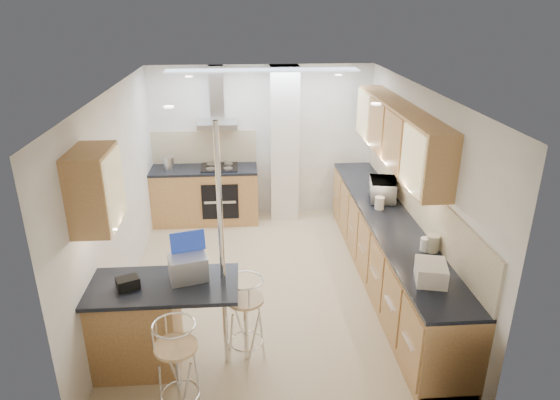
{
  "coord_description": "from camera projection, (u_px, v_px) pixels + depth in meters",
  "views": [
    {
      "loc": [
        -0.3,
        -5.59,
        3.44
      ],
      "look_at": [
        0.13,
        0.2,
        1.1
      ],
      "focal_mm": 32.0,
      "sensor_mm": 36.0,
      "label": 1
    }
  ],
  "objects": [
    {
      "name": "ground",
      "position": [
        271.0,
        284.0,
        6.47
      ],
      "size": [
        4.8,
        4.8,
        0.0
      ],
      "primitive_type": "plane",
      "color": "#D0B08B",
      "rests_on": "ground"
    },
    {
      "name": "room_shell",
      "position": [
        294.0,
        162.0,
        6.27
      ],
      "size": [
        3.64,
        4.84,
        2.51
      ],
      "color": "silver",
      "rests_on": "ground"
    },
    {
      "name": "right_counter",
      "position": [
        387.0,
        249.0,
        6.4
      ],
      "size": [
        0.63,
        4.4,
        0.92
      ],
      "color": "#A26740",
      "rests_on": "ground"
    },
    {
      "name": "back_counter",
      "position": [
        206.0,
        195.0,
        8.18
      ],
      "size": [
        1.7,
        0.63,
        0.92
      ],
      "color": "#A26740",
      "rests_on": "ground"
    },
    {
      "name": "peninsula",
      "position": [
        164.0,
        325.0,
        4.88
      ],
      "size": [
        1.47,
        0.72,
        0.94
      ],
      "color": "#A26740",
      "rests_on": "ground"
    },
    {
      "name": "microwave",
      "position": [
        383.0,
        190.0,
        6.71
      ],
      "size": [
        0.42,
        0.55,
        0.28
      ],
      "primitive_type": "imported",
      "rotation": [
        0.0,
        0.0,
        1.39
      ],
      "color": "white",
      "rests_on": "right_counter"
    },
    {
      "name": "laptop",
      "position": [
        188.0,
        268.0,
        4.75
      ],
      "size": [
        0.41,
        0.35,
        0.24
      ],
      "primitive_type": "cube",
      "rotation": [
        0.0,
        0.0,
        0.27
      ],
      "color": "#9EA1A5",
      "rests_on": "peninsula"
    },
    {
      "name": "bag",
      "position": [
        128.0,
        283.0,
        4.62
      ],
      "size": [
        0.24,
        0.22,
        0.11
      ],
      "primitive_type": "cube",
      "rotation": [
        0.0,
        0.0,
        0.43
      ],
      "color": "black",
      "rests_on": "peninsula"
    },
    {
      "name": "bar_stool_near",
      "position": [
        178.0,
        370.0,
        4.29
      ],
      "size": [
        0.51,
        0.51,
        0.96
      ],
      "primitive_type": null,
      "rotation": [
        0.0,
        0.0,
        -0.4
      ],
      "color": "tan",
      "rests_on": "ground"
    },
    {
      "name": "bar_stool_end",
      "position": [
        246.0,
        320.0,
        4.96
      ],
      "size": [
        0.5,
        0.5,
        0.95
      ],
      "primitive_type": null,
      "rotation": [
        0.0,
        0.0,
        1.18
      ],
      "color": "tan",
      "rests_on": "ground"
    },
    {
      "name": "jar_a",
      "position": [
        379.0,
        203.0,
        6.42
      ],
      "size": [
        0.15,
        0.15,
        0.16
      ],
      "primitive_type": "cylinder",
      "rotation": [
        0.0,
        0.0,
        0.36
      ],
      "color": "beige",
      "rests_on": "right_counter"
    },
    {
      "name": "jar_b",
      "position": [
        375.0,
        191.0,
        6.82
      ],
      "size": [
        0.14,
        0.14,
        0.17
      ],
      "primitive_type": "cylinder",
      "rotation": [
        0.0,
        0.0,
        -0.28
      ],
      "color": "beige",
      "rests_on": "right_counter"
    },
    {
      "name": "jar_c",
      "position": [
        433.0,
        243.0,
        5.34
      ],
      "size": [
        0.16,
        0.16,
        0.18
      ],
      "primitive_type": "cylinder",
      "rotation": [
        0.0,
        0.0,
        0.12
      ],
      "color": "#BFB998",
      "rests_on": "right_counter"
    },
    {
      "name": "jar_d",
      "position": [
        425.0,
        244.0,
        5.35
      ],
      "size": [
        0.12,
        0.12,
        0.15
      ],
      "primitive_type": "cylinder",
      "rotation": [
        0.0,
        0.0,
        0.24
      ],
      "color": "white",
      "rests_on": "right_counter"
    },
    {
      "name": "bread_bin",
      "position": [
        431.0,
        272.0,
        4.77
      ],
      "size": [
        0.36,
        0.41,
        0.19
      ],
      "primitive_type": "cube",
      "rotation": [
        0.0,
        0.0,
        -0.24
      ],
      "color": "beige",
      "rests_on": "right_counter"
    },
    {
      "name": "kettle",
      "position": [
        169.0,
        164.0,
        7.88
      ],
      "size": [
        0.16,
        0.16,
        0.21
      ],
      "primitive_type": "cylinder",
      "color": "#B3B4B7",
      "rests_on": "back_counter"
    }
  ]
}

